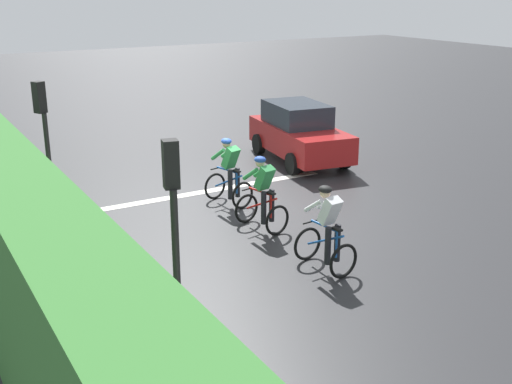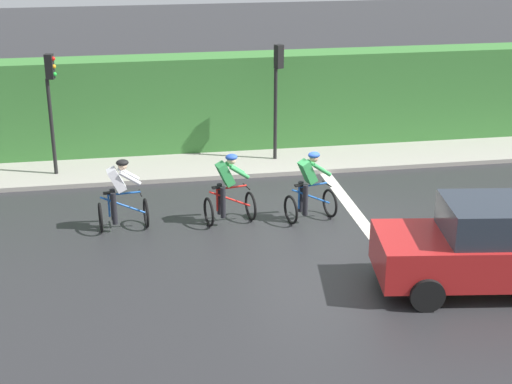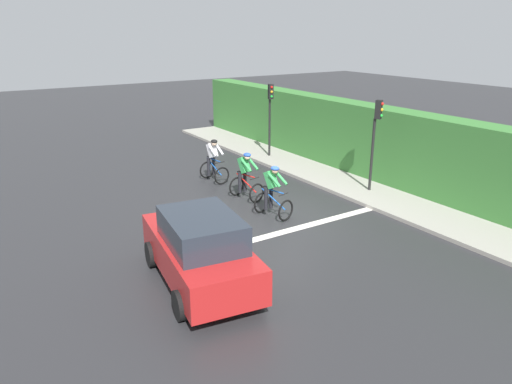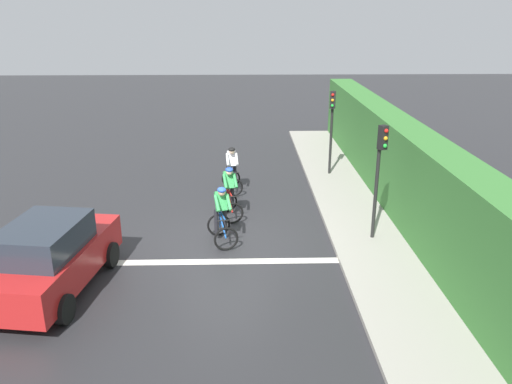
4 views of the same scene
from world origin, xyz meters
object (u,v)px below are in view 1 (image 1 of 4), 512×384
cyclist_second (263,195)px  cyclist_lead (327,231)px  car_red (299,133)px  cyclist_mid (229,173)px  traffic_light_near_crossing (45,136)px  traffic_light_far_junction (174,223)px

cyclist_second → cyclist_lead: bearing=89.1°
car_red → cyclist_lead: bearing=59.8°
cyclist_lead → cyclist_second: (-0.04, -2.42, 0.00)m
cyclist_second → car_red: (-3.95, -4.44, 0.08)m
cyclist_mid → traffic_light_near_crossing: bearing=-1.1°
cyclist_mid → cyclist_lead: bearing=87.3°
cyclist_lead → traffic_light_near_crossing: size_ratio=0.50×
traffic_light_far_junction → cyclist_mid: bearing=-123.7°
traffic_light_far_junction → cyclist_lead: bearing=-156.2°
cyclist_lead → traffic_light_near_crossing: bearing=-47.1°
cyclist_second → car_red: 5.94m
cyclist_mid → car_red: (-3.79, -2.57, 0.08)m
car_red → cyclist_second: bearing=48.3°
cyclist_lead → traffic_light_far_junction: (3.78, 1.67, 1.43)m
cyclist_mid → traffic_light_near_crossing: traffic_light_near_crossing is taller
cyclist_mid → car_red: size_ratio=0.39×
cyclist_second → car_red: car_red is taller
traffic_light_near_crossing → traffic_light_far_junction: bearing=92.7°
cyclist_mid → car_red: bearing=-145.9°
cyclist_lead → car_red: car_red is taller
car_red → traffic_light_far_junction: traffic_light_far_junction is taller
cyclist_mid → traffic_light_far_junction: 7.30m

